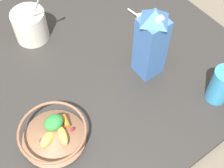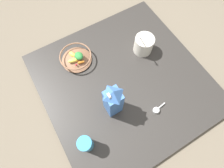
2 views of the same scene
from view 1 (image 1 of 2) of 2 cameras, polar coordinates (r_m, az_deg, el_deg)
name	(u,v)px [view 1 (image 1 of 2)]	position (r m, az deg, el deg)	size (l,w,h in m)	color
ground_plane	(96,63)	(1.28, -2.95, 3.81)	(6.00, 6.00, 0.00)	#665B4C
countertop	(96,61)	(1.27, -2.98, 4.27)	(1.09, 1.09, 0.03)	#2D2B28
fruit_bowl	(53,134)	(1.05, -10.69, -8.91)	(0.23, 0.23, 0.09)	brown
milk_carton	(151,42)	(1.11, 7.14, 7.55)	(0.09, 0.09, 0.31)	#3D6BB2
yogurt_tub	(30,24)	(1.32, -14.79, 10.52)	(0.14, 0.16, 0.25)	silver
drinking_cup	(221,85)	(1.15, 19.32, -0.13)	(0.08, 0.08, 0.15)	#3893C6
measuring_scoop	(140,17)	(1.41, 5.18, 12.07)	(0.04, 0.10, 0.02)	white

